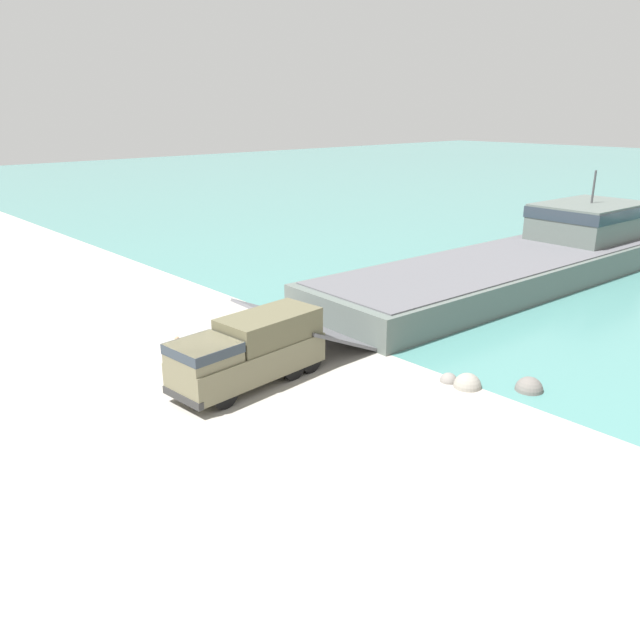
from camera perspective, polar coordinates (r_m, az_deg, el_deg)
The scene contains 7 objects.
ground_plane at distance 29.87m, azimuth -8.65°, elevation -3.68°, with size 240.00×240.00×0.00m, color #9E998E.
landing_craft at distance 45.73m, azimuth 18.47°, elevation 5.56°, with size 9.80×34.82×6.95m.
military_truck at distance 26.70m, azimuth -6.50°, elevation -2.79°, with size 2.95×7.25×2.92m.
soldier_on_ramp at distance 28.83m, azimuth -12.87°, elevation -2.77°, with size 0.31×0.47×1.65m.
shoreline_rock_a at distance 27.58m, azimuth 13.31°, elevation -5.96°, with size 1.20×1.20×1.20m, color gray.
shoreline_rock_b at distance 27.94m, azimuth 11.67°, elevation -5.50°, with size 0.77×0.77×0.77m, color gray.
shoreline_rock_c at distance 27.96m, azimuth 18.55°, elevation -6.11°, with size 1.18×1.18×1.18m, color #66605B.
Camera 1 is at (23.17, -15.08, 11.31)m, focal length 35.00 mm.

